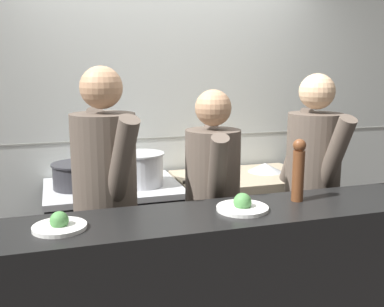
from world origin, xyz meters
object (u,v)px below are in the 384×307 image
at_px(chefs_knife, 202,182).
at_px(pepper_mill, 298,169).
at_px(plated_dish_main, 59,225).
at_px(plated_dish_appetiser, 242,206).
at_px(oven_range, 115,244).
at_px(chef_sous, 212,208).
at_px(sauce_pot, 141,168).
at_px(mixing_bowl_steel, 265,167).
at_px(chef_head_cook, 106,206).
at_px(chef_line, 312,191).
at_px(stock_pot, 77,175).

distance_m(chefs_knife, pepper_mill, 1.08).
distance_m(plated_dish_main, plated_dish_appetiser, 0.86).
xyz_separation_m(oven_range, chef_sous, (0.50, -0.71, 0.44)).
distance_m(sauce_pot, plated_dish_main, 1.28).
height_order(sauce_pot, plated_dish_main, sauce_pot).
relative_size(oven_range, chef_sous, 0.59).
xyz_separation_m(sauce_pot, pepper_mill, (0.62, -1.08, 0.19)).
xyz_separation_m(oven_range, plated_dish_main, (-0.38, -1.20, 0.61)).
bearing_deg(mixing_bowl_steel, chef_sous, -133.56).
bearing_deg(sauce_pot, mixing_bowl_steel, 6.33).
relative_size(plated_dish_main, chef_head_cook, 0.13).
bearing_deg(oven_range, chef_sous, -54.74).
bearing_deg(mixing_bowl_steel, chef_line, -93.37).
height_order(mixing_bowl_steel, plated_dish_appetiser, plated_dish_appetiser).
bearing_deg(chef_sous, chef_line, 13.91).
height_order(oven_range, stock_pot, stock_pot).
height_order(plated_dish_appetiser, pepper_mill, pepper_mill).
bearing_deg(sauce_pot, chef_line, -32.94).
bearing_deg(stock_pot, mixing_bowl_steel, 1.93).
bearing_deg(pepper_mill, mixing_bowl_steel, 70.85).
bearing_deg(chefs_knife, mixing_bowl_steel, 16.62).
xyz_separation_m(oven_range, chef_head_cook, (-0.13, -0.70, 0.52)).
height_order(chef_head_cook, chef_sous, chef_head_cook).
height_order(oven_range, sauce_pot, sauce_pot).
bearing_deg(chef_head_cook, sauce_pot, 46.47).
relative_size(chefs_knife, plated_dish_main, 1.53).
height_order(chefs_knife, plated_dish_appetiser, plated_dish_appetiser).
bearing_deg(chef_line, pepper_mill, -131.16).
bearing_deg(plated_dish_appetiser, plated_dish_main, -179.73).
relative_size(stock_pot, chef_line, 0.21).
relative_size(oven_range, chef_line, 0.56).
height_order(pepper_mill, chef_head_cook, chef_head_cook).
bearing_deg(oven_range, mixing_bowl_steel, 2.72).
relative_size(oven_range, pepper_mill, 2.89).
xyz_separation_m(plated_dish_main, chef_sous, (0.88, 0.49, -0.17)).
distance_m(mixing_bowl_steel, plated_dish_main, 2.04).
relative_size(mixing_bowl_steel, chef_head_cook, 0.16).
height_order(stock_pot, sauce_pot, sauce_pot).
bearing_deg(oven_range, pepper_mill, -54.41).
distance_m(plated_dish_appetiser, pepper_mill, 0.37).
distance_m(stock_pot, chef_sous, 1.03).
relative_size(sauce_pot, pepper_mill, 1.02).
bearing_deg(plated_dish_main, chef_sous, 29.14).
height_order(stock_pot, chefs_knife, stock_pot).
relative_size(pepper_mill, chef_head_cook, 0.19).
distance_m(plated_dish_appetiser, chef_sous, 0.51).
bearing_deg(mixing_bowl_steel, oven_range, -177.28).
bearing_deg(chef_line, plated_dish_main, -163.30).
xyz_separation_m(stock_pot, chefs_knife, (0.88, -0.13, -0.09)).
relative_size(plated_dish_appetiser, chef_line, 0.15).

